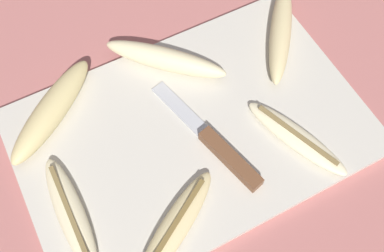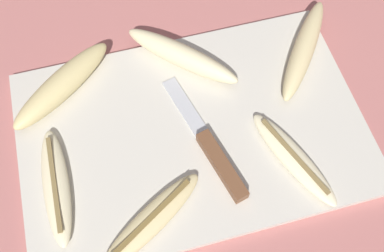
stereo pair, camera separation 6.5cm
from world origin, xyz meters
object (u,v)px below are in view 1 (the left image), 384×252
(banana_spotted_left, at_px, (51,110))
(banana_bright_far, at_px, (296,138))
(knife, at_px, (222,151))
(banana_mellow_near, at_px, (176,226))
(banana_ripe_center, at_px, (281,31))
(banana_pale_long, at_px, (70,213))
(banana_cream_curved, at_px, (165,59))

(banana_spotted_left, bearing_deg, banana_bright_far, -34.32)
(knife, bearing_deg, banana_bright_far, -31.36)
(banana_spotted_left, bearing_deg, banana_mellow_near, -70.31)
(banana_ripe_center, relative_size, banana_bright_far, 1.07)
(banana_pale_long, distance_m, banana_bright_far, 0.33)
(banana_bright_far, bearing_deg, banana_ripe_center, 64.25)
(banana_pale_long, xyz_separation_m, banana_cream_curved, (0.22, 0.16, 0.01))
(banana_cream_curved, bearing_deg, banana_mellow_near, -113.38)
(banana_bright_far, bearing_deg, knife, 162.63)
(banana_cream_curved, bearing_deg, banana_spotted_left, -178.96)
(banana_cream_curved, distance_m, banana_bright_far, 0.23)
(banana_spotted_left, bearing_deg, banana_pale_long, -101.28)
(banana_ripe_center, height_order, banana_cream_curved, banana_cream_curved)
(knife, distance_m, banana_cream_curved, 0.17)
(knife, height_order, banana_cream_curved, banana_cream_curved)
(banana_pale_long, xyz_separation_m, banana_mellow_near, (0.12, -0.08, -0.00))
(banana_pale_long, height_order, banana_bright_far, banana_pale_long)
(banana_pale_long, relative_size, banana_bright_far, 1.00)
(banana_mellow_near, bearing_deg, banana_bright_far, 9.03)
(banana_ripe_center, bearing_deg, banana_mellow_near, -145.30)
(banana_cream_curved, xyz_separation_m, banana_spotted_left, (-0.19, -0.00, -0.00))
(banana_mellow_near, bearing_deg, banana_ripe_center, 34.70)
(banana_ripe_center, relative_size, banana_cream_curved, 1.13)
(banana_bright_far, distance_m, banana_spotted_left, 0.36)
(banana_cream_curved, relative_size, banana_mellow_near, 0.98)
(banana_pale_long, height_order, banana_mellow_near, same)
(banana_pale_long, xyz_separation_m, banana_spotted_left, (0.03, 0.16, 0.01))
(knife, distance_m, banana_pale_long, 0.22)
(banana_ripe_center, xyz_separation_m, banana_pale_long, (-0.41, -0.12, -0.01))
(banana_spotted_left, distance_m, banana_mellow_near, 0.25)
(banana_mellow_near, bearing_deg, banana_pale_long, 145.16)
(knife, distance_m, banana_bright_far, 0.11)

